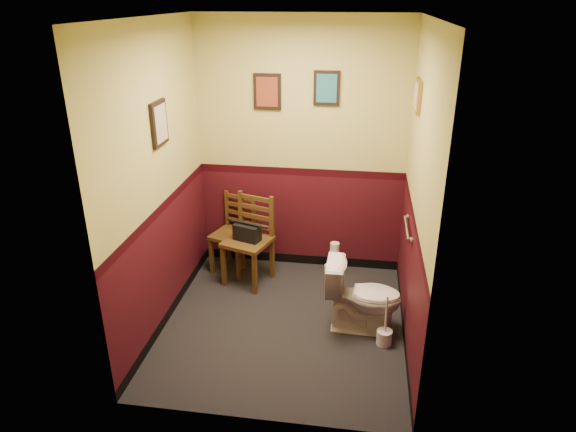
{
  "coord_description": "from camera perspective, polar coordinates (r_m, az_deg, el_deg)",
  "views": [
    {
      "loc": [
        0.63,
        -3.99,
        2.85
      ],
      "look_at": [
        0.0,
        0.25,
        1.0
      ],
      "focal_mm": 32.0,
      "sensor_mm": 36.0,
      "label": 1
    }
  ],
  "objects": [
    {
      "name": "floor",
      "position": [
        4.94,
        -0.43,
        -11.86
      ],
      "size": [
        2.2,
        2.4,
        0.0
      ],
      "primitive_type": "cube",
      "color": "black",
      "rests_on": "ground"
    },
    {
      "name": "ceiling",
      "position": [
        4.04,
        -0.56,
        21.23
      ],
      "size": [
        2.2,
        2.4,
        0.0
      ],
      "primitive_type": "cube",
      "rotation": [
        3.14,
        0.0,
        0.0
      ],
      "color": "silver",
      "rests_on": "ground"
    },
    {
      "name": "wall_back",
      "position": [
        5.44,
        1.48,
        7.34
      ],
      "size": [
        2.2,
        0.0,
        2.7
      ],
      "primitive_type": "cube",
      "rotation": [
        1.57,
        0.0,
        0.0
      ],
      "color": "#380C13",
      "rests_on": "ground"
    },
    {
      "name": "wall_front",
      "position": [
        3.23,
        -3.79,
        -4.42
      ],
      "size": [
        2.2,
        0.0,
        2.7
      ],
      "primitive_type": "cube",
      "rotation": [
        -1.57,
        0.0,
        0.0
      ],
      "color": "#380C13",
      "rests_on": "ground"
    },
    {
      "name": "wall_left",
      "position": [
        4.6,
        -14.19,
        3.58
      ],
      "size": [
        0.0,
        2.4,
        2.7
      ],
      "primitive_type": "cube",
      "rotation": [
        1.57,
        0.0,
        1.57
      ],
      "color": "#380C13",
      "rests_on": "ground"
    },
    {
      "name": "wall_right",
      "position": [
        4.29,
        14.21,
        2.12
      ],
      "size": [
        0.0,
        2.4,
        2.7
      ],
      "primitive_type": "cube",
      "rotation": [
        1.57,
        0.0,
        -1.57
      ],
      "color": "#380C13",
      "rests_on": "ground"
    },
    {
      "name": "grab_bar",
      "position": [
        4.66,
        13.11,
        -1.33
      ],
      "size": [
        0.05,
        0.56,
        0.06
      ],
      "color": "silver",
      "rests_on": "wall_right"
    },
    {
      "name": "framed_print_back_a",
      "position": [
        5.33,
        -2.32,
        13.64
      ],
      "size": [
        0.28,
        0.04,
        0.36
      ],
      "color": "black",
      "rests_on": "wall_back"
    },
    {
      "name": "framed_print_back_b",
      "position": [
        5.25,
        4.32,
        13.99
      ],
      "size": [
        0.26,
        0.04,
        0.34
      ],
      "color": "black",
      "rests_on": "wall_back"
    },
    {
      "name": "framed_print_left",
      "position": [
        4.54,
        -14.1,
        9.94
      ],
      "size": [
        0.04,
        0.3,
        0.38
      ],
      "color": "black",
      "rests_on": "wall_left"
    },
    {
      "name": "framed_print_right",
      "position": [
        4.68,
        14.21,
        12.83
      ],
      "size": [
        0.04,
        0.34,
        0.28
      ],
      "color": "olive",
      "rests_on": "wall_right"
    },
    {
      "name": "toilet",
      "position": [
        4.75,
        8.35,
        -8.87
      ],
      "size": [
        0.7,
        0.4,
        0.68
      ],
      "primitive_type": "imported",
      "rotation": [
        0.0,
        0.0,
        1.55
      ],
      "color": "white",
      "rests_on": "floor"
    },
    {
      "name": "toilet_brush",
      "position": [
        4.73,
        10.64,
        -13.01
      ],
      "size": [
        0.14,
        0.14,
        0.49
      ],
      "color": "silver",
      "rests_on": "floor"
    },
    {
      "name": "chair_left",
      "position": [
        5.69,
        -5.99,
        -1.95
      ],
      "size": [
        0.51,
        0.51,
        0.86
      ],
      "rotation": [
        0.0,
        0.0,
        -0.32
      ],
      "color": "#563B19",
      "rests_on": "floor"
    },
    {
      "name": "chair_right",
      "position": [
        5.43,
        -4.3,
        -2.67
      ],
      "size": [
        0.55,
        0.55,
        0.94
      ],
      "rotation": [
        0.0,
        0.0,
        -0.32
      ],
      "color": "#563B19",
      "rests_on": "floor"
    },
    {
      "name": "handbag",
      "position": [
        5.35,
        -4.56,
        -1.82
      ],
      "size": [
        0.3,
        0.22,
        0.2
      ],
      "rotation": [
        0.0,
        0.0,
        -0.33
      ],
      "color": "black",
      "rests_on": "chair_right"
    },
    {
      "name": "tp_stack",
      "position": [
        5.69,
        5.15,
        -4.97
      ],
      "size": [
        0.21,
        0.13,
        0.37
      ],
      "color": "silver",
      "rests_on": "floor"
    }
  ]
}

